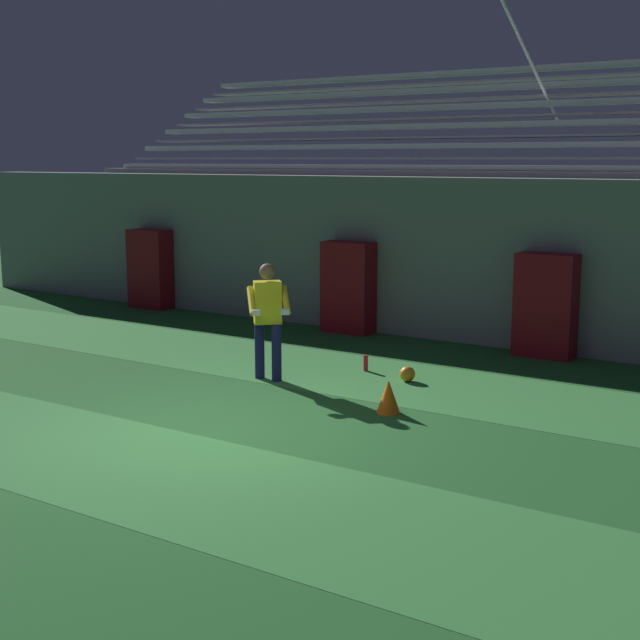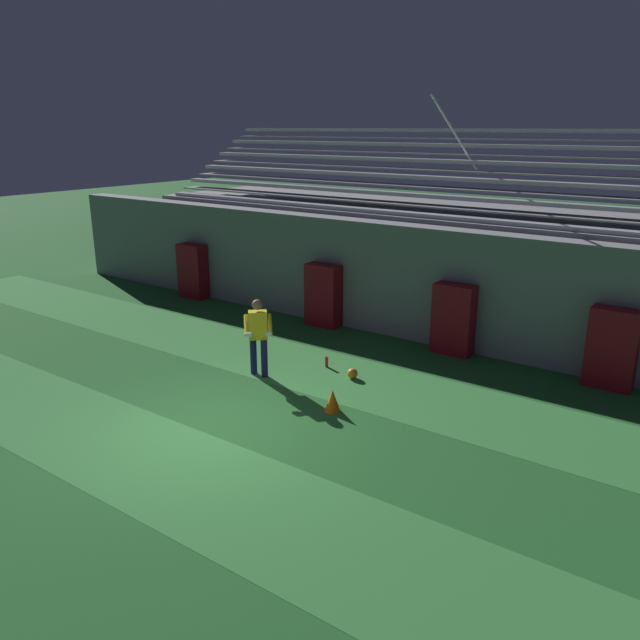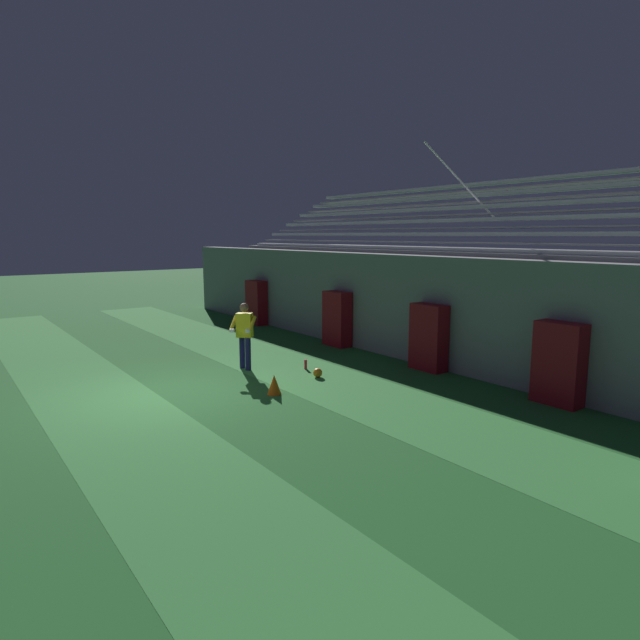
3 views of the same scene
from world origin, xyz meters
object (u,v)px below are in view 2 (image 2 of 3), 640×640
at_px(padding_pillar_gate_right, 453,319).
at_px(traffic_cone, 333,401).
at_px(padding_pillar_far_left, 193,271).
at_px(padding_pillar_far_right, 612,349).
at_px(water_bottle, 327,362).
at_px(padding_pillar_gate_left, 323,295).
at_px(soccer_ball, 352,374).
at_px(goalkeeper, 258,333).

distance_m(padding_pillar_gate_right, traffic_cone, 4.25).
distance_m(padding_pillar_far_left, padding_pillar_far_right, 11.96).
height_order(padding_pillar_gate_right, water_bottle, padding_pillar_gate_right).
xyz_separation_m(padding_pillar_gate_right, water_bottle, (-1.87, -2.42, -0.71)).
bearing_deg(padding_pillar_far_right, padding_pillar_gate_right, 180.00).
relative_size(padding_pillar_far_left, water_bottle, 6.88).
distance_m(padding_pillar_gate_right, water_bottle, 3.13).
xyz_separation_m(padding_pillar_far_right, traffic_cone, (-3.90, -4.17, -0.62)).
xyz_separation_m(padding_pillar_far_right, water_bottle, (-5.26, -2.42, -0.71)).
xyz_separation_m(padding_pillar_gate_right, traffic_cone, (-0.50, -4.17, -0.62)).
distance_m(padding_pillar_gate_left, padding_pillar_far_right, 7.07).
bearing_deg(padding_pillar_gate_right, soccer_ball, -111.66).
relative_size(padding_pillar_gate_left, goalkeeper, 0.99).
bearing_deg(padding_pillar_far_left, padding_pillar_gate_right, 0.00).
distance_m(padding_pillar_gate_left, soccer_ball, 3.79).
distance_m(padding_pillar_far_right, goalkeeper, 7.15).
xyz_separation_m(padding_pillar_gate_left, traffic_cone, (3.17, -4.17, -0.62)).
distance_m(goalkeeper, water_bottle, 1.73).
bearing_deg(traffic_cone, padding_pillar_gate_right, 83.15).
height_order(padding_pillar_far_right, goalkeeper, goalkeeper).
distance_m(padding_pillar_gate_right, goalkeeper, 4.57).
bearing_deg(padding_pillar_far_right, traffic_cone, -133.05).
relative_size(padding_pillar_gate_right, padding_pillar_far_left, 1.00).
relative_size(padding_pillar_gate_left, soccer_ball, 7.50).
relative_size(traffic_cone, water_bottle, 1.75).
distance_m(padding_pillar_far_right, traffic_cone, 5.74).
bearing_deg(traffic_cone, padding_pillar_far_right, 46.95).
bearing_deg(soccer_ball, padding_pillar_gate_right, 68.34).
bearing_deg(water_bottle, traffic_cone, -52.14).
height_order(traffic_cone, water_bottle, traffic_cone).
height_order(padding_pillar_gate_right, goalkeeper, goalkeeper).
relative_size(goalkeeper, traffic_cone, 3.98).
distance_m(padding_pillar_gate_right, padding_pillar_far_left, 8.57).
relative_size(goalkeeper, water_bottle, 6.96).
xyz_separation_m(padding_pillar_gate_right, padding_pillar_far_left, (-8.57, 0.00, 0.00)).
height_order(padding_pillar_far_left, soccer_ball, padding_pillar_far_left).
bearing_deg(soccer_ball, traffic_cone, -70.36).
bearing_deg(water_bottle, padding_pillar_gate_right, 52.33).
distance_m(goalkeeper, traffic_cone, 2.43).
bearing_deg(goalkeeper, traffic_cone, -13.17).
height_order(padding_pillar_far_left, water_bottle, padding_pillar_far_left).
xyz_separation_m(padding_pillar_far_left, goalkeeper, (5.82, -3.65, 0.13)).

